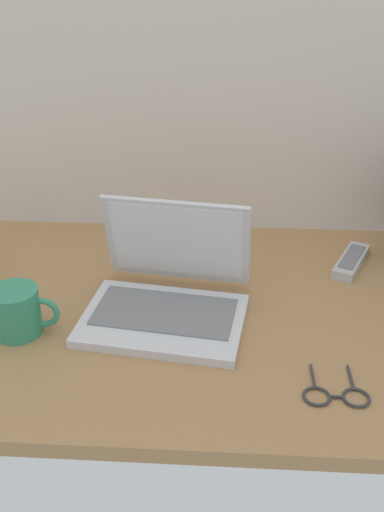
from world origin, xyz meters
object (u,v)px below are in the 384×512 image
object	(u,v)px
laptop	(168,292)
coffee_mug	(17,311)
remote_control_far	(351,261)
eyeglasses	(336,395)

from	to	relation	value
laptop	coffee_mug	distance (m)	0.29
remote_control_far	eyeglasses	size ratio (longest dim) A/B	1.48
laptop	coffee_mug	xyz separation A→B (m)	(-0.27, -0.09, 0.00)
remote_control_far	eyeglasses	xyz separation A→B (m)	(-0.10, -0.44, -0.01)
coffee_mug	remote_control_far	world-z (taller)	coffee_mug
coffee_mug	eyeglasses	distance (m)	0.59
remote_control_far	coffee_mug	bearing A→B (deg)	-156.16
coffee_mug	eyeglasses	bearing A→B (deg)	-14.35
eyeglasses	laptop	bearing A→B (deg)	141.92
remote_control_far	eyeglasses	world-z (taller)	remote_control_far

